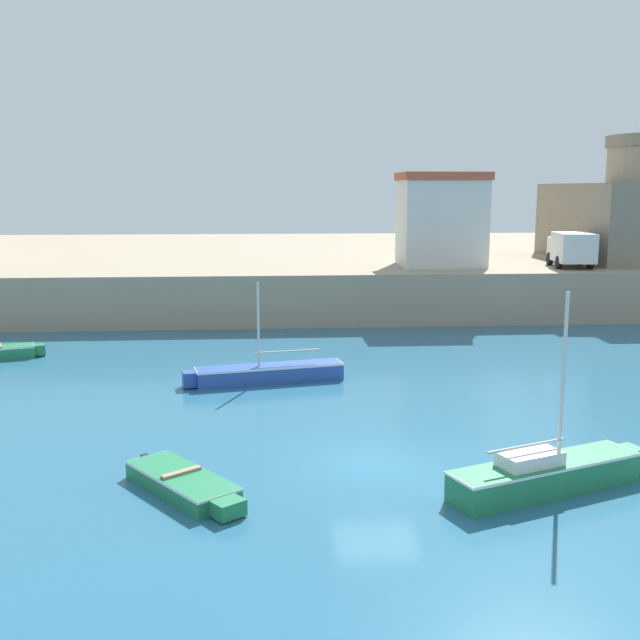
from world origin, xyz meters
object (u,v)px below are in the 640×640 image
(dinghy_green_3, at_px, (184,483))
(harbor_shed_near_wharf, at_px, (441,219))
(sailboat_green_0, at_px, (548,473))
(dinghy_green_2, at_px, (2,352))
(truck_on_quay, at_px, (571,248))
(sailboat_blue_4, at_px, (267,373))

(dinghy_green_3, relative_size, harbor_shed_near_wharf, 0.69)
(sailboat_green_0, height_order, dinghy_green_2, sailboat_green_0)
(truck_on_quay, bearing_deg, harbor_shed_near_wharf, 168.28)
(dinghy_green_3, xyz_separation_m, harbor_shed_near_wharf, (13.43, 28.28, 5.79))
(sailboat_green_0, relative_size, truck_on_quay, 1.35)
(dinghy_green_2, relative_size, truck_on_quay, 0.80)
(truck_on_quay, bearing_deg, dinghy_green_2, -162.58)
(harbor_shed_near_wharf, distance_m, truck_on_quay, 8.31)
(sailboat_blue_4, bearing_deg, dinghy_green_2, 157.13)
(sailboat_blue_4, bearing_deg, harbor_shed_near_wharf, 56.45)
(dinghy_green_2, relative_size, sailboat_blue_4, 0.54)
(sailboat_blue_4, bearing_deg, dinghy_green_3, -101.09)
(dinghy_green_2, bearing_deg, sailboat_green_0, -40.81)
(sailboat_green_0, xyz_separation_m, harbor_shed_near_wharf, (3.74, 28.87, 5.56))
(dinghy_green_3, height_order, harbor_shed_near_wharf, harbor_shed_near_wharf)
(sailboat_green_0, xyz_separation_m, truck_on_quay, (11.69, 27.22, 3.80))
(dinghy_green_3, bearing_deg, sailboat_green_0, -3.47)
(sailboat_green_0, xyz_separation_m, sailboat_blue_4, (-7.46, 11.98, -0.10))
(dinghy_green_2, bearing_deg, harbor_shed_near_wharf, 26.02)
(dinghy_green_2, relative_size, dinghy_green_3, 0.89)
(sailboat_blue_4, relative_size, truck_on_quay, 1.49)
(harbor_shed_near_wharf, height_order, truck_on_quay, harbor_shed_near_wharf)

